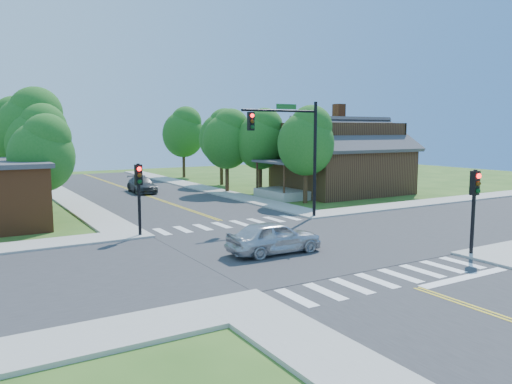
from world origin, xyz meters
TOP-DOWN VIEW (x-y plane):
  - ground at (0.00, 0.00)m, footprint 100.00×100.00m
  - road_ns at (0.00, 0.00)m, footprint 10.00×90.00m
  - road_ew at (0.00, 0.00)m, footprint 90.00×10.00m
  - intersection_patch at (0.00, 0.00)m, footprint 10.20×10.20m
  - sidewalk_ne at (15.82, 15.82)m, footprint 40.00×40.00m
  - crosswalk_north at (0.00, 6.20)m, footprint 8.85×2.00m
  - crosswalk_south at (0.00, -6.20)m, footprint 8.85×2.00m
  - centerline at (0.00, 0.00)m, footprint 0.30×90.00m
  - stop_bar at (2.50, -7.60)m, footprint 4.60×0.45m
  - signal_mast_ne at (3.91, 5.59)m, footprint 5.30×0.42m
  - signal_pole_se at (5.60, -5.62)m, footprint 0.34×0.42m
  - signal_pole_nw at (-5.60, 5.58)m, footprint 0.34×0.42m
  - house_ne at (15.11, 14.23)m, footprint 13.05×8.80m
  - tree_e_a at (8.99, 10.95)m, footprint 4.31×4.09m
  - tree_e_b at (9.06, 17.58)m, footprint 4.33×4.12m
  - tree_e_c at (9.34, 25.50)m, footprint 4.49×4.26m
  - tree_e_d at (9.22, 34.91)m, footprint 4.82×4.58m
  - tree_w_a at (-9.06, 12.60)m, footprint 3.80×3.61m
  - tree_w_b at (-8.63, 20.04)m, footprint 5.03×4.78m
  - tree_w_c at (-9.21, 28.42)m, footprint 4.92×4.67m
  - tree_w_d at (-9.25, 36.84)m, footprint 3.81×3.62m
  - tree_house at (6.90, 19.63)m, footprint 4.32×4.10m
  - tree_bldg at (-8.43, 18.51)m, footprint 4.32×4.10m
  - car_silver at (-1.58, -0.86)m, footprint 1.94×4.40m
  - car_dgrey at (0.29, 23.32)m, footprint 2.71×5.00m

SIDE VIEW (x-z plane):
  - ground at x=0.00m, z-range 0.00..0.00m
  - intersection_patch at x=0.00m, z-range -0.03..0.03m
  - stop_bar at x=2.50m, z-range -0.05..0.05m
  - road_ns at x=0.00m, z-range 0.00..0.04m
  - road_ew at x=0.00m, z-range 0.01..0.04m
  - crosswalk_north at x=0.00m, z-range 0.04..0.05m
  - crosswalk_south at x=0.00m, z-range 0.04..0.05m
  - centerline at x=0.00m, z-range 0.04..0.05m
  - sidewalk_ne at x=15.82m, z-range 0.00..0.14m
  - car_dgrey at x=0.29m, z-range 0.00..1.36m
  - car_silver at x=-1.58m, z-range 0.00..1.47m
  - signal_pole_se at x=5.60m, z-range 0.76..4.56m
  - signal_pole_nw at x=-5.60m, z-range 0.76..4.56m
  - house_ne at x=15.11m, z-range -0.23..6.88m
  - tree_w_a at x=-9.06m, z-range 1.00..7.45m
  - tree_w_d at x=-9.25m, z-range 1.00..7.47m
  - tree_e_a at x=8.99m, z-range 1.13..8.46m
  - tree_bldg at x=-8.43m, z-range 1.14..8.47m
  - tree_house at x=6.90m, z-range 1.14..8.48m
  - tree_e_b at x=9.06m, z-range 1.14..8.50m
  - signal_mast_ne at x=3.91m, z-range 1.25..8.45m
  - tree_e_c at x=9.34m, z-range 1.18..8.81m
  - tree_e_d at x=9.22m, z-range 1.27..9.46m
  - tree_w_c at x=-9.21m, z-range 1.30..9.66m
  - tree_w_b at x=-8.63m, z-range 1.33..9.89m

